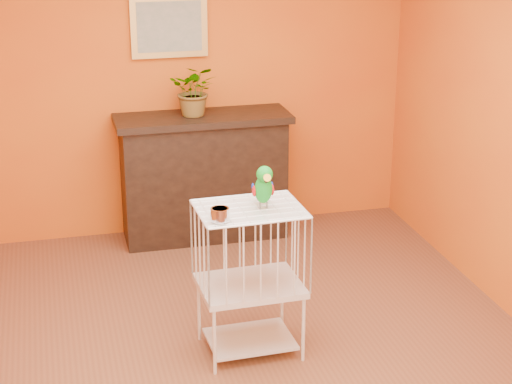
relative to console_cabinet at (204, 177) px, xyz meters
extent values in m
plane|color=brown|center=(-0.21, -2.00, -0.53)|extent=(4.50, 4.50, 0.00)
plane|color=#C45B12|center=(-0.21, 0.25, 0.77)|extent=(4.00, 0.00, 4.00)
plane|color=#C45B12|center=(-0.21, -4.25, 0.77)|extent=(4.00, 0.00, 4.00)
cube|color=black|center=(0.00, 0.00, -0.03)|extent=(1.34, 0.45, 1.00)
cube|color=black|center=(0.00, 0.00, 0.50)|extent=(1.43, 0.51, 0.06)
cube|color=black|center=(0.00, -0.20, -0.03)|extent=(0.94, 0.02, 0.50)
cube|color=maroon|center=(-0.28, -0.05, -0.14)|extent=(0.06, 0.20, 0.31)
cube|color=#244522|center=(-0.19, -0.05, -0.14)|extent=(0.06, 0.20, 0.31)
cube|color=maroon|center=(-0.09, -0.05, -0.14)|extent=(0.06, 0.20, 0.31)
cube|color=#244522|center=(0.02, -0.05, -0.14)|extent=(0.06, 0.20, 0.31)
cube|color=maroon|center=(0.14, -0.05, -0.14)|extent=(0.06, 0.20, 0.31)
imported|color=#26722D|center=(-0.06, 0.05, 0.69)|extent=(0.49, 0.52, 0.33)
cube|color=#BD8E43|center=(-0.21, 0.22, 1.22)|extent=(0.62, 0.03, 0.50)
cube|color=gray|center=(-0.21, 0.20, 1.22)|extent=(0.52, 0.01, 0.40)
cube|color=beige|center=(-0.08, -1.93, -0.45)|extent=(0.55, 0.43, 0.02)
cube|color=beige|center=(-0.08, -1.93, -0.07)|extent=(0.65, 0.51, 0.04)
cube|color=beige|center=(-0.08, -1.93, 0.44)|extent=(0.65, 0.51, 0.01)
cylinder|color=beige|center=(-0.35, -2.16, -0.31)|extent=(0.02, 0.02, 0.44)
cylinder|color=beige|center=(0.22, -2.14, -0.31)|extent=(0.02, 0.02, 0.44)
cylinder|color=beige|center=(-0.37, -1.72, -0.31)|extent=(0.02, 0.02, 0.44)
cylinder|color=beige|center=(0.20, -1.70, -0.31)|extent=(0.02, 0.02, 0.44)
cylinder|color=silver|center=(-0.29, -2.10, 0.49)|extent=(0.11, 0.11, 0.08)
cylinder|color=#59544C|center=(-0.02, -1.95, 0.46)|extent=(0.01, 0.01, 0.04)
cylinder|color=#59544C|center=(0.03, -1.95, 0.46)|extent=(0.01, 0.01, 0.04)
ellipsoid|color=#0B9023|center=(0.00, -1.95, 0.57)|extent=(0.11, 0.16, 0.20)
ellipsoid|color=#0B9023|center=(0.00, -1.98, 0.67)|extent=(0.10, 0.11, 0.10)
cone|color=orange|center=(0.00, -2.03, 0.66)|extent=(0.05, 0.07, 0.06)
cone|color=black|center=(0.00, -2.02, 0.65)|extent=(0.03, 0.03, 0.03)
sphere|color=black|center=(-0.03, -2.00, 0.68)|extent=(0.01, 0.01, 0.01)
sphere|color=black|center=(0.04, -2.00, 0.68)|extent=(0.01, 0.01, 0.01)
ellipsoid|color=#A50C0C|center=(-0.05, -1.94, 0.56)|extent=(0.03, 0.06, 0.07)
ellipsoid|color=navy|center=(0.06, -1.94, 0.56)|extent=(0.03, 0.06, 0.07)
cone|color=#0B9023|center=(0.01, -1.88, 0.50)|extent=(0.07, 0.14, 0.11)
camera|label=1|loc=(-1.22, -6.63, 2.30)|focal=60.00mm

